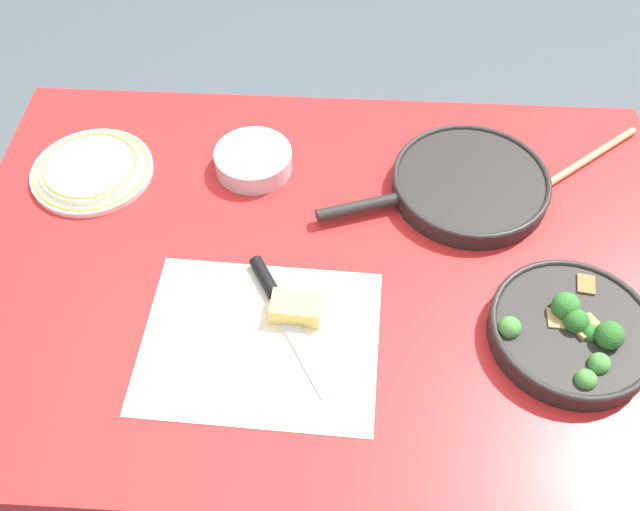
{
  "coord_description": "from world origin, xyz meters",
  "views": [
    {
      "loc": [
        0.04,
        -0.78,
        1.74
      ],
      "look_at": [
        0.0,
        0.0,
        0.76
      ],
      "focal_mm": 40.0,
      "sensor_mm": 36.0,
      "label": 1
    }
  ],
  "objects_px": {
    "cheese_block": "(296,308)",
    "dinner_plate_stack": "(91,169)",
    "prep_bowl_steel": "(253,160)",
    "wooden_spoon": "(554,180)",
    "skillet_eggs": "(469,184)",
    "skillet_broccoli": "(575,331)",
    "grater_knife": "(279,304)"
  },
  "relations": [
    {
      "from": "wooden_spoon",
      "to": "dinner_plate_stack",
      "type": "bearing_deg",
      "value": -38.32
    },
    {
      "from": "skillet_broccoli",
      "to": "dinner_plate_stack",
      "type": "distance_m",
      "value": 0.94
    },
    {
      "from": "dinner_plate_stack",
      "to": "cheese_block",
      "type": "bearing_deg",
      "value": -36.03
    },
    {
      "from": "grater_knife",
      "to": "dinner_plate_stack",
      "type": "xyz_separation_m",
      "value": [
        -0.4,
        0.3,
        0.0
      ]
    },
    {
      "from": "wooden_spoon",
      "to": "cheese_block",
      "type": "distance_m",
      "value": 0.58
    },
    {
      "from": "grater_knife",
      "to": "wooden_spoon",
      "type": "bearing_deg",
      "value": 92.76
    },
    {
      "from": "grater_knife",
      "to": "dinner_plate_stack",
      "type": "distance_m",
      "value": 0.5
    },
    {
      "from": "skillet_broccoli",
      "to": "cheese_block",
      "type": "height_order",
      "value": "skillet_broccoli"
    },
    {
      "from": "wooden_spoon",
      "to": "prep_bowl_steel",
      "type": "distance_m",
      "value": 0.59
    },
    {
      "from": "cheese_block",
      "to": "grater_knife",
      "type": "bearing_deg",
      "value": 155.35
    },
    {
      "from": "skillet_eggs",
      "to": "cheese_block",
      "type": "xyz_separation_m",
      "value": [
        -0.31,
        -0.3,
        -0.0
      ]
    },
    {
      "from": "skillet_eggs",
      "to": "cheese_block",
      "type": "bearing_deg",
      "value": 25.32
    },
    {
      "from": "dinner_plate_stack",
      "to": "prep_bowl_steel",
      "type": "distance_m",
      "value": 0.32
    },
    {
      "from": "skillet_broccoli",
      "to": "prep_bowl_steel",
      "type": "distance_m",
      "value": 0.67
    },
    {
      "from": "skillet_broccoli",
      "to": "wooden_spoon",
      "type": "bearing_deg",
      "value": 93.67
    },
    {
      "from": "prep_bowl_steel",
      "to": "skillet_eggs",
      "type": "bearing_deg",
      "value": -5.7
    },
    {
      "from": "skillet_eggs",
      "to": "dinner_plate_stack",
      "type": "height_order",
      "value": "skillet_eggs"
    },
    {
      "from": "wooden_spoon",
      "to": "dinner_plate_stack",
      "type": "height_order",
      "value": "dinner_plate_stack"
    },
    {
      "from": "skillet_broccoli",
      "to": "cheese_block",
      "type": "distance_m",
      "value": 0.45
    },
    {
      "from": "skillet_broccoli",
      "to": "prep_bowl_steel",
      "type": "relative_size",
      "value": 2.58
    },
    {
      "from": "grater_knife",
      "to": "cheese_block",
      "type": "relative_size",
      "value": 3.02
    },
    {
      "from": "skillet_broccoli",
      "to": "wooden_spoon",
      "type": "relative_size",
      "value": 1.23
    },
    {
      "from": "skillet_broccoli",
      "to": "wooden_spoon",
      "type": "xyz_separation_m",
      "value": [
        0.02,
        0.36,
        -0.02
      ]
    },
    {
      "from": "skillet_eggs",
      "to": "dinner_plate_stack",
      "type": "distance_m",
      "value": 0.74
    },
    {
      "from": "cheese_block",
      "to": "dinner_plate_stack",
      "type": "xyz_separation_m",
      "value": [
        -0.43,
        0.31,
        -0.01
      ]
    },
    {
      "from": "grater_knife",
      "to": "prep_bowl_steel",
      "type": "bearing_deg",
      "value": 164.16
    },
    {
      "from": "cheese_block",
      "to": "dinner_plate_stack",
      "type": "distance_m",
      "value": 0.53
    },
    {
      "from": "prep_bowl_steel",
      "to": "cheese_block",
      "type": "bearing_deg",
      "value": -72.17
    },
    {
      "from": "skillet_eggs",
      "to": "cheese_block",
      "type": "height_order",
      "value": "skillet_eggs"
    },
    {
      "from": "prep_bowl_steel",
      "to": "wooden_spoon",
      "type": "bearing_deg",
      "value": -0.95
    },
    {
      "from": "skillet_broccoli",
      "to": "cheese_block",
      "type": "xyz_separation_m",
      "value": [
        -0.45,
        0.02,
        -0.01
      ]
    },
    {
      "from": "skillet_broccoli",
      "to": "dinner_plate_stack",
      "type": "height_order",
      "value": "skillet_broccoli"
    }
  ]
}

